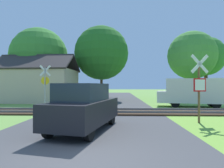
{
  "coord_description": "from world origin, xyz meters",
  "views": [
    {
      "loc": [
        0.93,
        -4.5,
        1.71
      ],
      "look_at": [
        0.5,
        8.93,
        1.8
      ],
      "focal_mm": 32.0,
      "sensor_mm": 36.0,
      "label": 1
    }
  ],
  "objects": [
    {
      "name": "tree_left",
      "position": [
        -8.54,
        19.07,
        5.2
      ],
      "size": [
        6.71,
        6.71,
        8.56
      ],
      "color": "#513823",
      "rests_on": "ground"
    },
    {
      "name": "tree_far",
      "position": [
        11.45,
        19.79,
        5.18
      ],
      "size": [
        4.6,
        4.6,
        7.51
      ],
      "color": "#513823",
      "rests_on": "ground"
    },
    {
      "name": "tree_right",
      "position": [
        8.94,
        17.44,
        4.97
      ],
      "size": [
        5.21,
        5.21,
        7.58
      ],
      "color": "#513823",
      "rests_on": "ground"
    },
    {
      "name": "road_asphalt",
      "position": [
        0.0,
        2.0,
        0.0
      ],
      "size": [
        7.08,
        80.0,
        0.01
      ],
      "primitive_type": "cube",
      "color": "#424244",
      "rests_on": "ground"
    },
    {
      "name": "mail_truck",
      "position": [
        6.69,
        11.43,
        1.24
      ],
      "size": [
        5.19,
        2.89,
        2.24
      ],
      "rotation": [
        0.0,
        0.0,
        1.35
      ],
      "color": "silver",
      "rests_on": "ground"
    },
    {
      "name": "crossing_sign_far",
      "position": [
        -4.76,
        10.79,
        1.95
      ],
      "size": [
        0.88,
        0.16,
        3.29
      ],
      "rotation": [
        0.0,
        0.0,
        0.1
      ],
      "color": "#9E9EA5",
      "rests_on": "ground"
    },
    {
      "name": "parked_car",
      "position": [
        -0.36,
        3.02,
        0.89
      ],
      "size": [
        2.48,
        4.26,
        1.78
      ],
      "rotation": [
        0.0,
        0.0,
        -0.22
      ],
      "color": "black",
      "rests_on": "ground"
    },
    {
      "name": "stop_sign_near",
      "position": [
        4.61,
        4.68,
        1.73
      ],
      "size": [
        0.87,
        0.21,
        3.12
      ],
      "rotation": [
        0.0,
        0.0,
        3.34
      ],
      "color": "brown",
      "rests_on": "ground"
    },
    {
      "name": "tree_center",
      "position": [
        -1.05,
        18.8,
        5.5
      ],
      "size": [
        6.29,
        6.29,
        8.65
      ],
      "color": "#513823",
      "rests_on": "ground"
    },
    {
      "name": "ground_plane",
      "position": [
        0.0,
        0.0,
        0.0
      ],
      "size": [
        160.0,
        160.0,
        0.0
      ],
      "primitive_type": "plane",
      "color": "#6B9942"
    },
    {
      "name": "rail_track",
      "position": [
        0.0,
        7.93,
        0.06
      ],
      "size": [
        60.0,
        2.6,
        0.22
      ],
      "color": "#422D1E",
      "rests_on": "ground"
    },
    {
      "name": "house",
      "position": [
        -7.5,
        16.03,
        1.81
      ],
      "size": [
        8.0,
        5.84,
        4.95
      ],
      "rotation": [
        0.0,
        0.0,
        -0.05
      ],
      "color": "#C6B293",
      "rests_on": "ground"
    }
  ]
}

